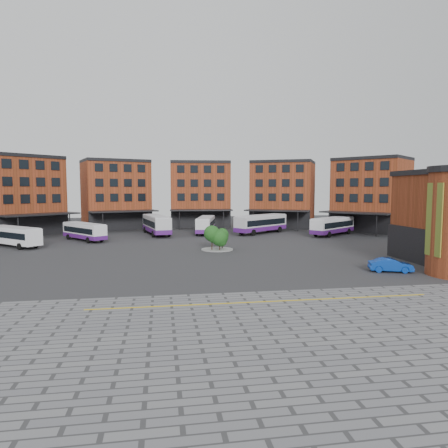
{
  "coord_description": "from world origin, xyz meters",
  "views": [
    {
      "loc": [
        -5.58,
        -42.29,
        8.4
      ],
      "look_at": [
        2.23,
        7.32,
        4.0
      ],
      "focal_mm": 32.0,
      "sensor_mm": 36.0,
      "label": 1
    }
  ],
  "objects": [
    {
      "name": "bus_e",
      "position": [
        13.11,
        31.12,
        1.91
      ],
      "size": [
        11.71,
        9.91,
        3.53
      ],
      "rotation": [
        0.0,
        0.0,
        -0.92
      ],
      "color": "silver",
      "rests_on": "ground"
    },
    {
      "name": "bus_c",
      "position": [
        -6.53,
        32.06,
        1.91
      ],
      "size": [
        5.48,
        12.86,
        3.53
      ],
      "rotation": [
        0.0,
        0.0,
        0.21
      ],
      "color": "silver",
      "rests_on": "ground"
    },
    {
      "name": "ground",
      "position": [
        0.0,
        0.0,
        0.0
      ],
      "size": [
        160.0,
        160.0,
        0.0
      ],
      "primitive_type": "plane",
      "color": "#28282B",
      "rests_on": "ground"
    },
    {
      "name": "tree_island",
      "position": [
        1.99,
        11.49,
        1.84
      ],
      "size": [
        4.4,
        4.4,
        3.47
      ],
      "color": "gray",
      "rests_on": "ground"
    },
    {
      "name": "blue_car",
      "position": [
        17.39,
        -5.41,
        0.7
      ],
      "size": [
        4.5,
        2.69,
        1.4
      ],
      "primitive_type": "imported",
      "rotation": [
        0.0,
        0.0,
        1.27
      ],
      "color": "#0C37A0",
      "rests_on": "ground"
    },
    {
      "name": "paving_zone",
      "position": [
        2.0,
        -22.0,
        0.01
      ],
      "size": [
        50.0,
        22.0,
        0.02
      ],
      "primitive_type": "cube",
      "color": "slate",
      "rests_on": "ground"
    },
    {
      "name": "bus_f",
      "position": [
        25.27,
        26.12,
        1.78
      ],
      "size": [
        10.84,
        9.25,
        3.28
      ],
      "rotation": [
        0.0,
        0.0,
        -0.91
      ],
      "color": "white",
      "rests_on": "ground"
    },
    {
      "name": "bus_d",
      "position": [
        2.7,
        32.58,
        1.71
      ],
      "size": [
        4.93,
        11.5,
        3.16
      ],
      "rotation": [
        0.0,
        0.0,
        -0.22
      ],
      "color": "silver",
      "rests_on": "ground"
    },
    {
      "name": "bus_b",
      "position": [
        -18.06,
        25.11,
        1.56
      ],
      "size": [
        8.19,
        9.52,
        2.89
      ],
      "rotation": [
        0.0,
        0.0,
        0.67
      ],
      "color": "white",
      "rests_on": "ground"
    },
    {
      "name": "bus_a",
      "position": [
        -26.77,
        19.3,
        1.75
      ],
      "size": [
        9.33,
        8.75,
        2.95
      ],
      "rotation": [
        0.0,
        0.0,
        0.84
      ],
      "color": "white",
      "rests_on": "ground"
    },
    {
      "name": "main_building",
      "position": [
        -4.77,
        38.25,
        7.23
      ],
      "size": [
        94.14,
        42.48,
        14.6
      ],
      "color": "brown",
      "rests_on": "ground"
    },
    {
      "name": "yellow_line",
      "position": [
        2.0,
        -14.0,
        0.03
      ],
      "size": [
        26.0,
        0.15,
        0.02
      ],
      "primitive_type": "cube",
      "color": "gold",
      "rests_on": "paving_zone"
    }
  ]
}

